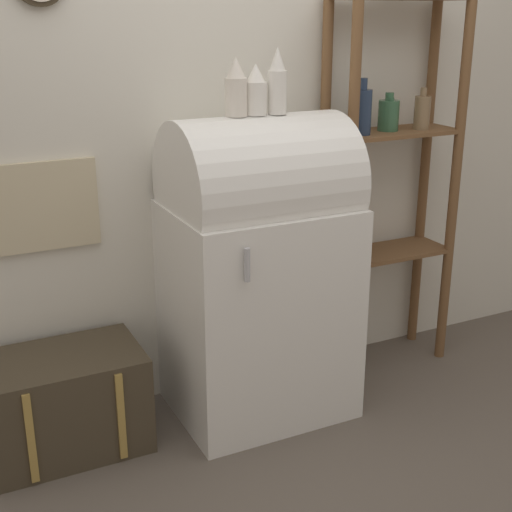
# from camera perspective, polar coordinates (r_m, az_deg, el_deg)

# --- Properties ---
(ground_plane) EXTENTS (12.00, 12.00, 0.00)m
(ground_plane) POSITION_cam_1_polar(r_m,az_deg,el_deg) (3.25, 2.18, -13.80)
(ground_plane) COLOR #60564C
(wall_back) EXTENTS (7.00, 0.09, 2.70)m
(wall_back) POSITION_cam_1_polar(r_m,az_deg,el_deg) (3.27, -2.49, 11.75)
(wall_back) COLOR silver
(wall_back) RESTS_ON ground_plane
(refrigerator) EXTENTS (0.77, 0.64, 1.36)m
(refrigerator) POSITION_cam_1_polar(r_m,az_deg,el_deg) (3.14, 0.20, -0.87)
(refrigerator) COLOR white
(refrigerator) RESTS_ON ground_plane
(suitcase_trunk) EXTENTS (0.64, 0.43, 0.43)m
(suitcase_trunk) POSITION_cam_1_polar(r_m,az_deg,el_deg) (3.14, -15.00, -11.24)
(suitcase_trunk) COLOR #423828
(suitcase_trunk) RESTS_ON ground_plane
(shelf_unit) EXTENTS (0.67, 0.29, 1.83)m
(shelf_unit) POSITION_cam_1_polar(r_m,az_deg,el_deg) (3.55, 10.60, 7.18)
(shelf_unit) COLOR brown
(shelf_unit) RESTS_ON ground_plane
(vase_left) EXTENTS (0.09, 0.09, 0.23)m
(vase_left) POSITION_cam_1_polar(r_m,az_deg,el_deg) (2.93, -1.61, 13.22)
(vase_left) COLOR silver
(vase_left) RESTS_ON refrigerator
(vase_center) EXTENTS (0.09, 0.09, 0.21)m
(vase_center) POSITION_cam_1_polar(r_m,az_deg,el_deg) (2.97, -0.02, 13.04)
(vase_center) COLOR white
(vase_center) RESTS_ON refrigerator
(vase_right) EXTENTS (0.08, 0.08, 0.27)m
(vase_right) POSITION_cam_1_polar(r_m,az_deg,el_deg) (2.99, 1.72, 13.66)
(vase_right) COLOR white
(vase_right) RESTS_ON refrigerator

